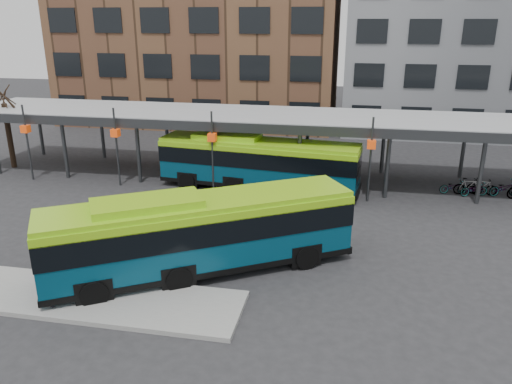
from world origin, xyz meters
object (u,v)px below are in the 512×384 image
bus_rear (258,162)px  tree (9,133)px  pedestrian (53,284)px  bus_front (200,232)px

bus_rear → tree: bearing=-178.0°
tree → bus_rear: tree is taller
tree → pedestrian: bearing=-50.6°
bus_rear → bus_front: bearing=-85.2°
tree → bus_rear: bearing=-4.4°
bus_front → pedestrian: 5.69m
bus_rear → pedestrian: bearing=-101.2°
bus_front → pedestrian: size_ratio=7.23×
bus_front → bus_rear: bus_front is taller
tree → bus_rear: (17.50, -1.35, -0.73)m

